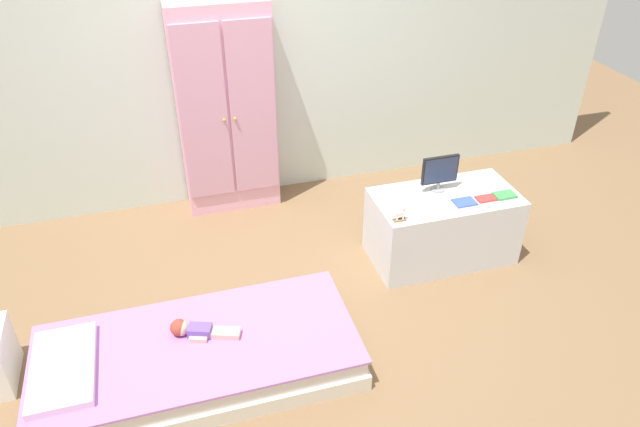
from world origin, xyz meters
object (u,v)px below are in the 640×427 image
object	(u,v)px
tv_monitor	(440,171)
rocking_horse_toy	(401,214)
tv_stand	(442,226)
book_red	(486,198)
bed	(199,358)
wardrobe	(226,111)
doll	(192,329)
book_green	(505,195)
book_blue	(465,202)

from	to	relation	value
tv_monitor	rocking_horse_toy	xyz separation A→B (m)	(-0.39, -0.27, -0.10)
tv_stand	book_red	bearing A→B (deg)	-26.37
bed	tv_stand	xyz separation A→B (m)	(1.79, 0.61, 0.14)
bed	book_red	size ratio (longest dim) A/B	13.61
wardrobe	rocking_horse_toy	distance (m)	1.60
doll	book_green	xyz separation A→B (m)	(2.17, 0.42, 0.25)
tv_stand	rocking_horse_toy	bearing A→B (deg)	-156.00
doll	bed	bearing A→B (deg)	-81.85
book_green	rocking_horse_toy	bearing A→B (deg)	-174.95
tv_stand	book_green	world-z (taller)	book_green
book_blue	book_green	xyz separation A→B (m)	(0.30, 0.00, 0.00)
doll	wardrobe	distance (m)	1.81
book_red	wardrobe	bearing A→B (deg)	141.09
rocking_horse_toy	wardrobe	bearing A→B (deg)	124.01
book_blue	bed	bearing A→B (deg)	-165.06
book_blue	book_green	world-z (taller)	book_green
rocking_horse_toy	book_blue	world-z (taller)	rocking_horse_toy
doll	wardrobe	xyz separation A→B (m)	(0.50, 1.65, 0.55)
bed	book_red	distance (m)	2.12
book_red	doll	bearing A→B (deg)	-168.37
tv_stand	book_green	bearing A→B (deg)	-17.10
wardrobe	tv_monitor	xyz separation A→B (m)	(1.27, -1.03, -0.16)
book_red	rocking_horse_toy	bearing A→B (deg)	-173.85
wardrobe	book_green	size ratio (longest dim) A/B	11.02
book_blue	wardrobe	bearing A→B (deg)	137.99
bed	book_red	bearing A→B (deg)	13.81
bed	book_red	world-z (taller)	book_red
doll	book_blue	distance (m)	1.93
bed	wardrobe	world-z (taller)	wardrobe
book_red	book_green	size ratio (longest dim) A/B	0.89
bed	rocking_horse_toy	distance (m)	1.50
doll	book_green	distance (m)	2.23
tv_monitor	bed	bearing A→B (deg)	-158.36
tv_stand	doll	bearing A→B (deg)	-163.47
doll	rocking_horse_toy	xyz separation A→B (m)	(1.38, 0.35, 0.29)
doll	book_red	distance (m)	2.09
doll	tv_monitor	xyz separation A→B (m)	(1.77, 0.62, 0.39)
book_blue	book_red	xyz separation A→B (m)	(0.16, 0.00, 0.00)
wardrobe	tv_stand	world-z (taller)	wardrobe
tv_stand	book_blue	size ratio (longest dim) A/B	6.73
rocking_horse_toy	book_blue	distance (m)	0.50
rocking_horse_toy	book_red	xyz separation A→B (m)	(0.65, 0.07, -0.04)
wardrobe	tv_monitor	bearing A→B (deg)	-39.01
book_red	tv_stand	bearing A→B (deg)	153.63
tv_monitor	rocking_horse_toy	size ratio (longest dim) A/B	2.48
doll	tv_monitor	world-z (taller)	tv_monitor
rocking_horse_toy	book_green	size ratio (longest dim) A/B	0.71
bed	book_red	xyz separation A→B (m)	(2.02, 0.50, 0.40)
rocking_horse_toy	doll	bearing A→B (deg)	-165.86
bed	wardrobe	bearing A→B (deg)	74.24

